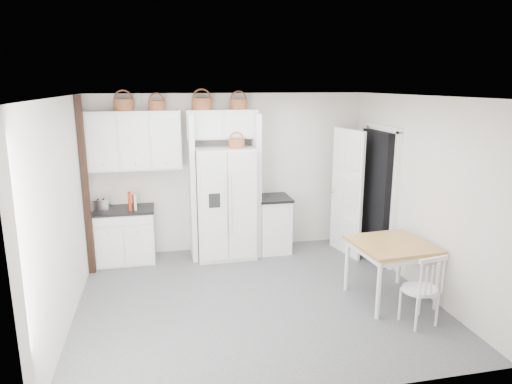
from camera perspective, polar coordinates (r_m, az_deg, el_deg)
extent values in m
plane|color=#42434B|center=(6.14, -0.09, -13.17)|extent=(4.50, 4.50, 0.00)
plane|color=white|center=(5.49, -0.10, 11.85)|extent=(4.50, 4.50, 0.00)
plane|color=beige|center=(7.60, -3.23, 2.40)|extent=(4.50, 0.00, 4.50)
plane|color=beige|center=(5.67, -22.93, -2.48)|extent=(0.00, 4.00, 4.00)
plane|color=beige|center=(6.52, 19.64, -0.23)|extent=(0.00, 4.00, 4.00)
cube|color=silver|center=(7.33, -3.92, -1.31)|extent=(0.92, 0.74, 1.78)
cube|color=silver|center=(7.47, -16.04, -5.35)|extent=(0.89, 0.56, 0.82)
cube|color=silver|center=(7.66, 2.12, -4.11)|extent=(0.51, 0.61, 0.89)
cube|color=#8F5D30|center=(6.21, 16.42, -9.49)|extent=(1.00, 1.00, 0.78)
cube|color=silver|center=(5.72, 19.79, -11.36)|extent=(0.48, 0.45, 0.86)
cube|color=black|center=(7.35, -16.25, -2.16)|extent=(0.93, 0.60, 0.04)
cube|color=black|center=(7.53, 2.15, -0.73)|extent=(0.55, 0.65, 0.04)
cube|color=silver|center=(7.31, -18.81, -1.55)|extent=(0.28, 0.19, 0.18)
cube|color=#AD2610|center=(7.23, -15.52, -1.13)|extent=(0.06, 0.18, 0.27)
cube|color=beige|center=(7.22, -14.97, -1.22)|extent=(0.07, 0.16, 0.24)
cylinder|color=brown|center=(7.23, -16.23, 10.42)|extent=(0.30, 0.30, 0.17)
cylinder|color=brown|center=(7.21, -12.30, 10.53)|extent=(0.25, 0.25, 0.15)
cylinder|color=brown|center=(7.24, -6.78, 10.87)|extent=(0.32, 0.32, 0.18)
cylinder|color=brown|center=(7.32, -2.20, 10.91)|extent=(0.28, 0.28, 0.16)
cylinder|color=brown|center=(7.08, -2.45, 6.06)|extent=(0.25, 0.25, 0.13)
cube|color=silver|center=(7.26, -14.93, 6.25)|extent=(1.40, 0.34, 0.90)
cube|color=silver|center=(7.30, -4.28, 8.47)|extent=(1.12, 0.34, 0.45)
cube|color=silver|center=(7.27, -7.99, 0.57)|extent=(0.08, 0.60, 2.30)
cube|color=silver|center=(7.41, -0.10, 0.95)|extent=(0.08, 0.60, 2.30)
cube|color=black|center=(6.96, -20.56, 0.53)|extent=(0.09, 0.09, 2.60)
cube|color=black|center=(7.38, 14.86, -0.55)|extent=(0.18, 0.85, 2.05)
cube|color=white|center=(7.53, 11.27, -0.09)|extent=(0.21, 0.79, 2.05)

